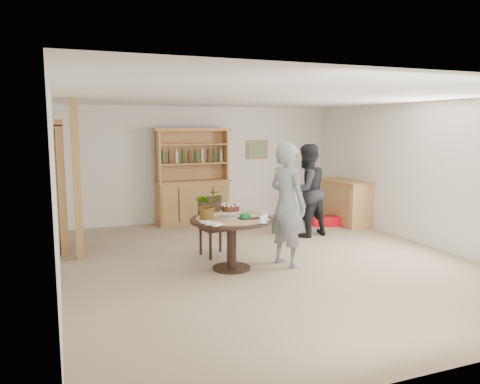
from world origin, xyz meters
name	(u,v)px	position (x,y,z in m)	size (l,w,h in m)	color
ground	(269,262)	(0.00, 0.00, 0.00)	(7.00, 7.00, 0.00)	tan
room_shell	(270,149)	(0.00, 0.01, 1.74)	(6.04, 7.04, 2.52)	white
doorway	(61,184)	(-2.93, 2.00, 1.11)	(0.13, 1.10, 2.18)	black
pine_post	(77,180)	(-2.70, 1.20, 1.25)	(0.12, 0.12, 2.50)	#AC8148
hutch	(193,192)	(-0.30, 3.24, 0.69)	(1.62, 0.54, 2.04)	tan
sideboard	(346,202)	(2.74, 2.00, 0.47)	(0.54, 1.26, 0.94)	tan
dining_table	(232,229)	(-0.66, -0.13, 0.60)	(1.20, 1.20, 0.76)	black
dining_chair	(213,222)	(-0.67, 0.70, 0.54)	(0.48, 0.48, 0.95)	black
birthday_cake	(230,209)	(-0.66, -0.08, 0.88)	(0.30, 0.30, 0.20)	white
flower_vase	(207,205)	(-1.01, -0.08, 0.97)	(0.38, 0.33, 0.42)	#3F7233
gift_tray	(249,217)	(-0.44, -0.25, 0.79)	(0.30, 0.20, 0.08)	black
coffee_cup_a	(265,217)	(-0.26, -0.41, 0.80)	(0.15, 0.15, 0.09)	white
coffee_cup_b	(262,220)	(-0.38, -0.58, 0.79)	(0.15, 0.15, 0.08)	white
napkins	(211,223)	(-1.07, -0.44, 0.77)	(0.24, 0.33, 0.03)	white
teen_boy	(287,204)	(0.19, -0.23, 0.92)	(0.67, 0.44, 1.85)	slate
adult_person	(306,190)	(1.39, 1.32, 0.88)	(0.85, 0.66, 1.75)	black
red_suitcase	(326,221)	(2.27, 2.01, 0.10)	(0.69, 0.55, 0.21)	red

